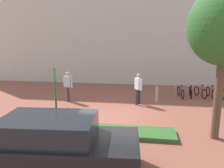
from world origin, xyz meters
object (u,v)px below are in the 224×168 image
bike_at_sign (59,120)px  bollard_steel (157,94)px  parking_sign_post (55,90)px  car_black_suv (55,146)px  person_shirt_white (68,85)px  person_casual_tan (138,87)px  bike_rack_cluster (206,92)px

bike_at_sign → bollard_steel: 6.03m
parking_sign_post → car_black_suv: size_ratio=0.56×
bike_at_sign → person_shirt_white: (-0.98, 3.89, 0.63)m
bike_at_sign → person_shirt_white: bearing=104.2°
car_black_suv → person_casual_tan: bearing=74.0°
bollard_steel → car_black_suv: 7.92m
car_black_suv → bollard_steel: bearing=67.9°
bike_rack_cluster → car_black_suv: 10.76m
parking_sign_post → bike_rack_cluster: 9.53m
bike_at_sign → person_casual_tan: 4.95m
bike_rack_cluster → car_black_suv: car_black_suv is taller
bike_at_sign → bollard_steel: bollard_steel is taller
person_shirt_white → car_black_suv: size_ratio=0.39×
bike_rack_cluster → person_shirt_white: bearing=-165.4°
bollard_steel → parking_sign_post: bearing=-130.9°
bollard_steel → person_casual_tan: size_ratio=0.52×
car_black_suv → person_shirt_white: bearing=107.1°
person_casual_tan → bike_at_sign: bearing=-128.2°
parking_sign_post → bike_at_sign: (-0.02, 0.21, -1.27)m
bike_at_sign → person_shirt_white: person_shirt_white is taller
parking_sign_post → car_black_suv: 3.01m
bollard_steel → bike_at_sign: bearing=-132.4°
bike_rack_cluster → car_black_suv: size_ratio=0.85×
person_casual_tan → car_black_suv: bearing=-106.0°
bike_rack_cluster → car_black_suv: bearing=-124.2°
parking_sign_post → bike_at_sign: size_ratio=1.62×
car_black_suv → parking_sign_post: bearing=111.9°
person_shirt_white → person_casual_tan: bearing=-0.3°
bike_rack_cluster → person_shirt_white: person_shirt_white is taller
person_casual_tan → bike_rack_cluster: bearing=27.6°
parking_sign_post → person_shirt_white: (-1.01, 4.10, -0.63)m
person_casual_tan → bollard_steel: bearing=29.6°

